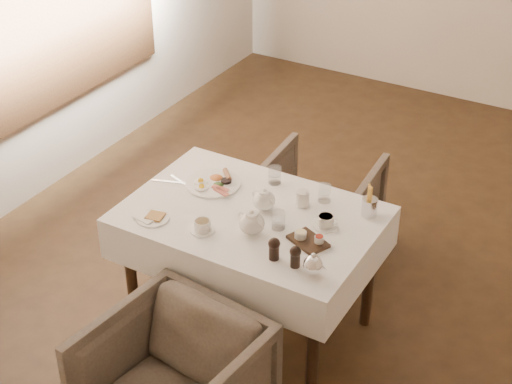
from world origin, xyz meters
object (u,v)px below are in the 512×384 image
at_px(breakfast_plate, 214,183).
at_px(table, 251,232).
at_px(armchair_far, 319,205).
at_px(teapot_centre, 264,199).

bearing_deg(breakfast_plate, table, -44.20).
bearing_deg(table, armchair_far, 91.12).
bearing_deg(armchair_far, breakfast_plate, 63.72).
height_order(table, armchair_far, table).
relative_size(armchair_far, teapot_centre, 4.25).
relative_size(table, teapot_centre, 7.99).
bearing_deg(teapot_centre, armchair_far, 111.72).
distance_m(table, armchair_far, 0.92).
relative_size(table, armchair_far, 1.88).
distance_m(table, teapot_centre, 0.20).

